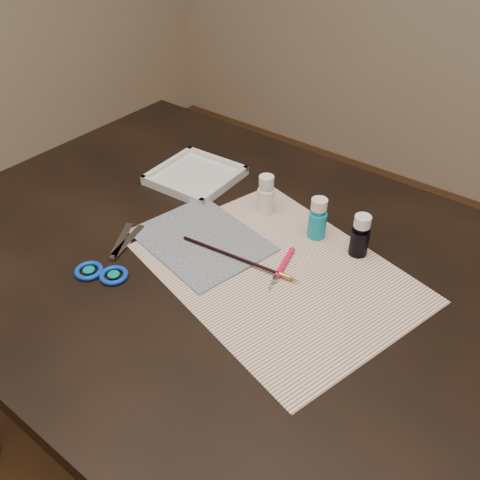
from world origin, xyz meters
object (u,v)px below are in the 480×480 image
Objects in this scene: paint_bottle_white at (266,195)px; paint_bottle_navy at (360,236)px; canvas at (202,240)px; paint_bottle_cyan at (318,218)px; palette_tray at (195,175)px; paper at (278,272)px; scissors at (113,251)px.

paint_bottle_navy is (0.22, -0.01, 0.00)m from paint_bottle_white.
canvas is 0.30m from paint_bottle_navy.
paint_bottle_cyan is 0.49× the size of palette_tray.
paper is 0.17m from paint_bottle_navy.
paint_bottle_white reaches higher than scissors.
canvas is at bearing -174.55° from paper.
paper is 5.53× the size of paint_bottle_navy.
paint_bottle_navy is at bearing -82.34° from scissors.
paint_bottle_cyan is at bearing -179.22° from paint_bottle_navy.
paint_bottle_navy is 0.49× the size of palette_tray.
palette_tray reaches higher than canvas.
palette_tray reaches higher than scissors.
paint_bottle_white is at bearing 76.89° from canvas.
paper is 2.70× the size of palette_tray.
canvas is at bearing -103.11° from paint_bottle_white.
paint_bottle_navy is (0.09, 0.00, -0.00)m from paint_bottle_cyan.
canvas is 2.82× the size of paint_bottle_navy.
paint_bottle_cyan is at bearing 42.39° from canvas.
palette_tray is (-0.34, 0.15, 0.01)m from paper.
palette_tray is (-0.33, 0.02, -0.03)m from paint_bottle_cyan.
paint_bottle_navy reaches higher than scissors.
paint_bottle_cyan is at bearing 91.67° from paper.
paint_bottle_cyan is 0.34m from palette_tray.
paint_bottle_cyan reaches higher than paper.
paint_bottle_white is at bearing -56.86° from scissors.
paper is 0.37m from palette_tray.
paint_bottle_navy reaches higher than canvas.
canvas is 1.38× the size of palette_tray.
paper is at bearing -92.33° from scissors.
paint_bottle_white is 0.13m from paint_bottle_cyan.
canvas is 0.24m from palette_tray.
scissors is at bearing -116.65° from paint_bottle_white.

